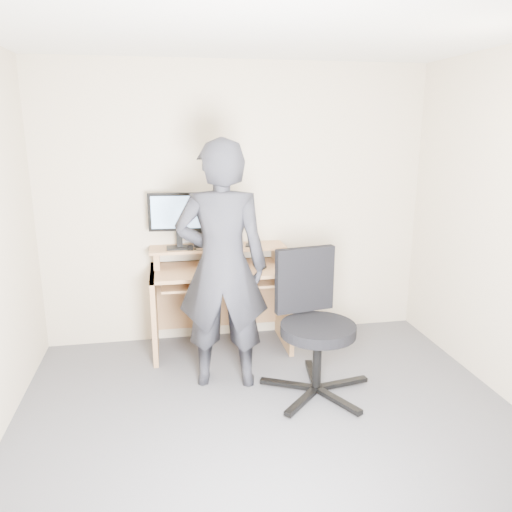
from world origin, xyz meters
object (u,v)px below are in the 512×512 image
object	(u,v)px
monitor	(179,215)
person	(222,267)
desk	(220,287)
office_chair	(313,318)

from	to	relation	value
monitor	person	world-z (taller)	person
desk	monitor	world-z (taller)	monitor
monitor	person	bearing A→B (deg)	-64.73
person	monitor	bearing A→B (deg)	-59.45
monitor	office_chair	size ratio (longest dim) A/B	0.49
office_chair	person	world-z (taller)	person
monitor	person	size ratio (longest dim) A/B	0.28
desk	monitor	distance (m)	0.74
office_chair	monitor	bearing A→B (deg)	123.99
monitor	person	distance (m)	0.84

